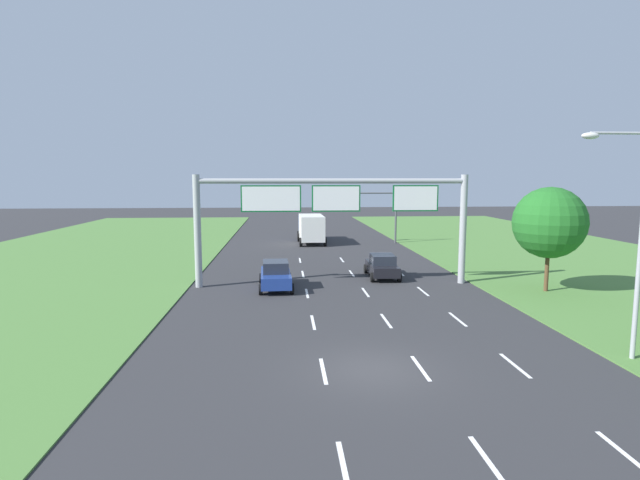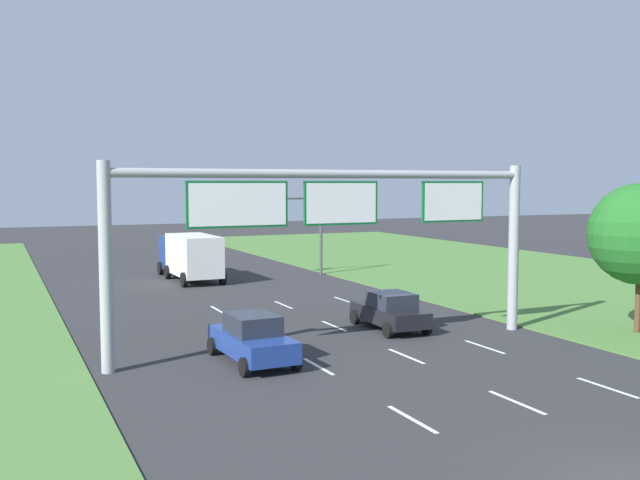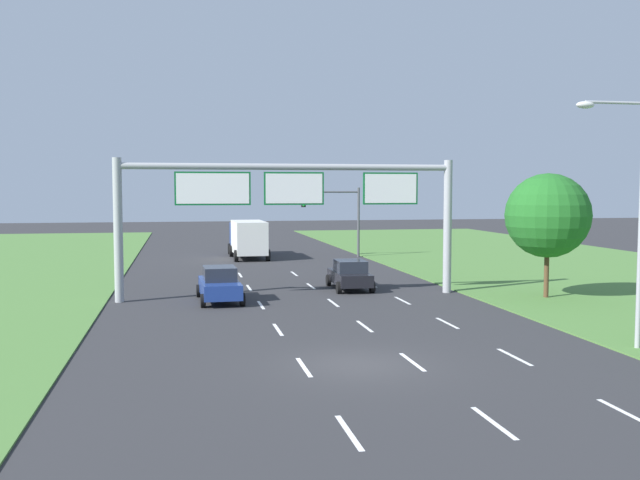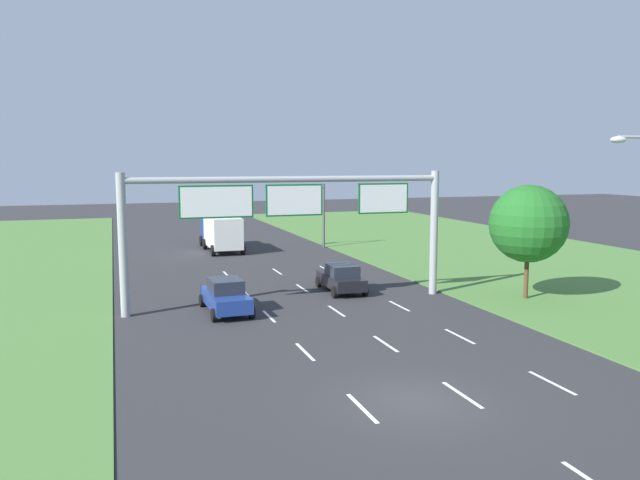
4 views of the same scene
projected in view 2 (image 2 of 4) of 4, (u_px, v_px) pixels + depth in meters
name	position (u px, v px, depth m)	size (l,w,h in m)	color
lane_dashes_inner_left	(482.00, 458.00, 16.20)	(0.14, 44.40, 0.01)	white
lane_dashes_inner_right	(597.00, 436.00, 17.66)	(0.14, 44.40, 0.01)	white
car_near_red	(390.00, 311.00, 30.48)	(2.11, 4.23, 1.62)	black
car_lead_silver	(252.00, 339.00, 24.86)	(2.19, 4.48, 1.71)	navy
box_truck	(190.00, 255.00, 46.09)	(2.79, 7.66, 2.97)	navy
sign_gantry	(338.00, 218.00, 26.71)	(17.24, 0.44, 7.00)	#9EA0A5
traffic_light_mast	(295.00, 219.00, 47.75)	(4.76, 0.49, 5.60)	#47494F
roadside_tree_mid	(640.00, 234.00, 29.35)	(4.22, 4.22, 6.28)	#513823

